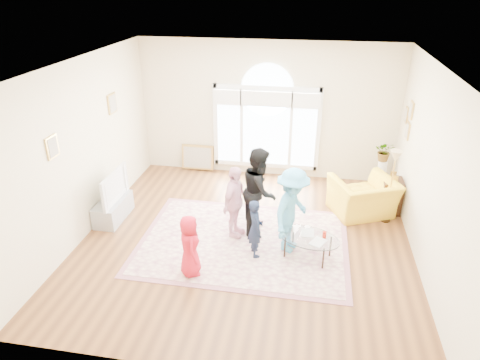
% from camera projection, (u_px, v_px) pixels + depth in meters
% --- Properties ---
extents(ground, '(6.00, 6.00, 0.00)m').
position_uv_depth(ground, '(246.00, 239.00, 7.99)').
color(ground, '#55331B').
rests_on(ground, ground).
extents(room_shell, '(6.00, 6.00, 6.00)m').
position_uv_depth(room_shell, '(266.00, 114.00, 9.81)').
color(room_shell, beige).
rests_on(room_shell, ground).
extents(area_rug, '(3.60, 2.60, 0.02)m').
position_uv_depth(area_rug, '(243.00, 242.00, 7.90)').
color(area_rug, beige).
rests_on(area_rug, ground).
extents(rug_border, '(3.80, 2.80, 0.01)m').
position_uv_depth(rug_border, '(243.00, 242.00, 7.90)').
color(rug_border, '#9D606C').
rests_on(rug_border, ground).
extents(tv_console, '(0.45, 1.00, 0.42)m').
position_uv_depth(tv_console, '(113.00, 209.00, 8.59)').
color(tv_console, '#9B9EA3').
rests_on(tv_console, ground).
extents(television, '(0.17, 1.07, 0.62)m').
position_uv_depth(television, '(110.00, 186.00, 8.36)').
color(television, black).
rests_on(television, tv_console).
extents(coffee_table, '(1.24, 0.99, 0.54)m').
position_uv_depth(coffee_table, '(308.00, 238.00, 7.32)').
color(coffee_table, silver).
rests_on(coffee_table, ground).
extents(armchair, '(1.51, 1.44, 0.77)m').
position_uv_depth(armchair, '(363.00, 197.00, 8.69)').
color(armchair, yellow).
rests_on(armchair, ground).
extents(side_cabinet, '(0.40, 0.50, 0.70)m').
position_uv_depth(side_cabinet, '(391.00, 195.00, 8.83)').
color(side_cabinet, black).
rests_on(side_cabinet, ground).
extents(floor_lamp, '(0.31, 0.31, 1.51)m').
position_uv_depth(floor_lamp, '(395.00, 162.00, 8.05)').
color(floor_lamp, black).
rests_on(floor_lamp, ground).
extents(plant_pedestal, '(0.20, 0.20, 0.70)m').
position_uv_depth(plant_pedestal, '(381.00, 175.00, 9.72)').
color(plant_pedestal, white).
rests_on(plant_pedestal, ground).
extents(potted_plant, '(0.46, 0.41, 0.46)m').
position_uv_depth(potted_plant, '(385.00, 151.00, 9.47)').
color(potted_plant, '#33722D').
rests_on(potted_plant, plant_pedestal).
extents(leaning_picture, '(0.80, 0.14, 0.62)m').
position_uv_depth(leaning_picture, '(198.00, 170.00, 10.82)').
color(leaning_picture, tan).
rests_on(leaning_picture, ground).
extents(child_red, '(0.52, 0.61, 1.06)m').
position_uv_depth(child_red, '(190.00, 246.00, 6.84)').
color(child_red, red).
rests_on(child_red, area_rug).
extents(child_navy, '(0.38, 0.46, 1.06)m').
position_uv_depth(child_navy, '(255.00, 228.00, 7.31)').
color(child_navy, '#172139').
rests_on(child_navy, area_rug).
extents(child_black, '(0.65, 0.83, 1.67)m').
position_uv_depth(child_black, '(260.00, 191.00, 7.92)').
color(child_black, black).
rests_on(child_black, area_rug).
extents(child_pink, '(0.53, 0.87, 1.39)m').
position_uv_depth(child_pink, '(235.00, 202.00, 7.81)').
color(child_pink, '#F5B2C6').
rests_on(child_pink, area_rug).
extents(child_blue, '(0.91, 1.15, 1.56)m').
position_uv_depth(child_blue, '(292.00, 211.00, 7.36)').
color(child_blue, '#50AEDE').
rests_on(child_blue, area_rug).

